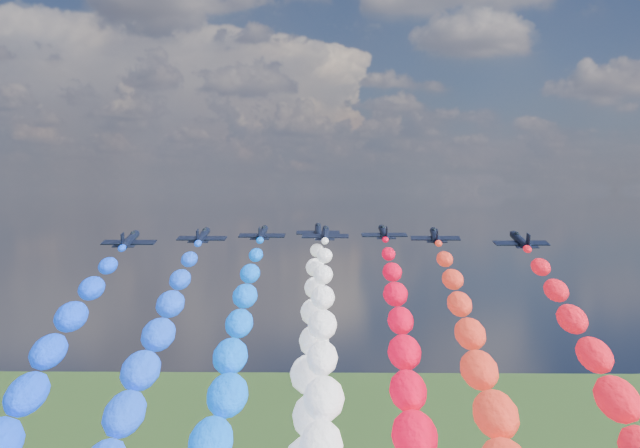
# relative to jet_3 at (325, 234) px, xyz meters

# --- Properties ---
(jet_0) EXTENTS (8.20, 11.12, 4.49)m
(jet_0) POSITION_rel_jet_3_xyz_m (-29.34, -17.61, 0.00)
(jet_0) COLOR black
(jet_1) EXTENTS (8.42, 11.29, 4.49)m
(jet_1) POSITION_rel_jet_3_xyz_m (-20.06, -6.97, 0.00)
(jet_1) COLOR black
(jet_2) EXTENTS (8.43, 11.29, 4.49)m
(jet_2) POSITION_rel_jet_3_xyz_m (-10.98, 1.43, 0.00)
(jet_2) COLOR black
(trail_2) EXTENTS (6.18, 104.15, 45.33)m
(trail_2) POSITION_rel_jet_3_xyz_m (-10.98, -52.00, -20.49)
(trail_2) COLOR blue
(jet_3) EXTENTS (8.13, 11.08, 4.49)m
(jet_3) POSITION_rel_jet_3_xyz_m (0.00, 0.00, 0.00)
(jet_3) COLOR black
(jet_4) EXTENTS (8.20, 11.12, 4.49)m
(jet_4) POSITION_rel_jet_3_xyz_m (-1.49, 11.63, 0.00)
(jet_4) COLOR black
(trail_4) EXTENTS (6.18, 104.15, 45.33)m
(trail_4) POSITION_rel_jet_3_xyz_m (-1.49, -41.81, -20.49)
(trail_4) COLOR white
(jet_5) EXTENTS (8.66, 11.45, 4.49)m
(jet_5) POSITION_rel_jet_3_xyz_m (10.29, 3.80, 0.00)
(jet_5) COLOR black
(trail_5) EXTENTS (6.18, 104.15, 45.33)m
(trail_5) POSITION_rel_jet_3_xyz_m (10.29, -49.64, -20.49)
(trail_5) COLOR red
(jet_6) EXTENTS (8.39, 11.26, 4.49)m
(jet_6) POSITION_rel_jet_3_xyz_m (18.09, -6.04, 0.00)
(jet_6) COLOR black
(jet_7) EXTENTS (8.72, 11.49, 4.49)m
(jet_7) POSITION_rel_jet_3_xyz_m (29.19, -18.48, 0.00)
(jet_7) COLOR black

